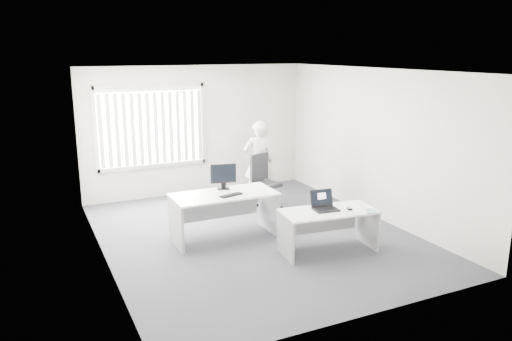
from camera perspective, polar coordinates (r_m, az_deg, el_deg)
name	(u,v)px	position (r m, az deg, el deg)	size (l,w,h in m)	color
ground	(255,235)	(8.69, -0.11, -7.39)	(6.00, 6.00, 0.00)	#404046
wall_back	(197,130)	(11.03, -6.81, 4.59)	(5.00, 0.02, 2.80)	beige
wall_front	(368,206)	(5.81, 12.65, -3.94)	(5.00, 0.02, 2.80)	beige
wall_left	(100,171)	(7.60, -17.43, -0.09)	(0.02, 6.00, 2.80)	beige
wall_right	(376,144)	(9.61, 13.51, 2.96)	(0.02, 6.00, 2.80)	beige
ceiling	(255,70)	(8.12, -0.12, 11.38)	(5.00, 6.00, 0.02)	white
window	(152,127)	(10.70, -11.85, 4.93)	(2.32, 0.06, 1.76)	beige
blinds	(152,128)	(10.65, -11.77, 4.73)	(2.20, 0.10, 1.50)	white
desk_near	(328,222)	(7.95, 8.27, -5.82)	(1.56, 0.86, 0.68)	white
desk_far	(224,206)	(8.39, -3.65, -4.08)	(1.73, 0.81, 0.79)	white
office_chair	(264,190)	(10.14, 0.97, -2.30)	(0.76, 0.76, 1.07)	black
person	(259,162)	(10.36, 0.33, 1.01)	(0.62, 0.41, 1.71)	silver
laptop	(326,201)	(7.84, 8.03, -3.51)	(0.38, 0.34, 0.29)	black
paper_sheet	(353,209)	(8.04, 10.99, -4.29)	(0.29, 0.20, 0.00)	white
mouse	(350,208)	(7.97, 10.65, -4.26)	(0.06, 0.11, 0.05)	#BCBCBE
booklet	(371,211)	(7.96, 13.05, -4.55)	(0.15, 0.22, 0.01)	silver
keyboard	(231,195)	(8.19, -2.86, -2.83)	(0.40, 0.13, 0.02)	black
monitor	(223,177)	(8.53, -3.75, -0.70)	(0.44, 0.13, 0.44)	black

